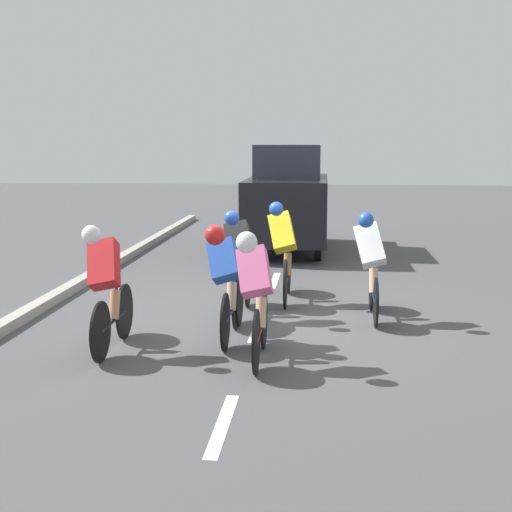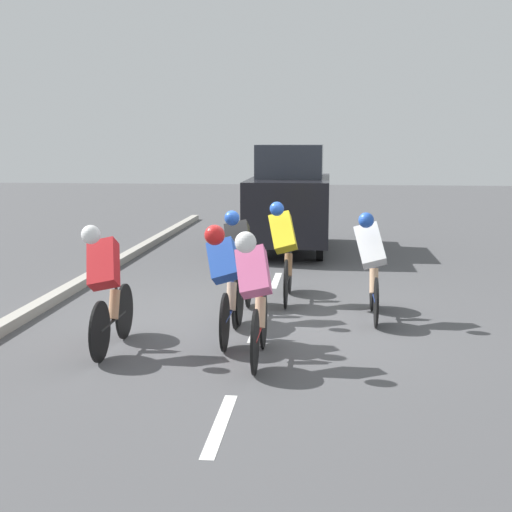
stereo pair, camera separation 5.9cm
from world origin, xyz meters
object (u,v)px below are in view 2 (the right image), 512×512
(cyclist_white, at_px, (371,263))
(cyclist_blue, at_px, (225,278))
(cyclist_black, at_px, (241,262))
(support_car, at_px, (290,199))
(cyclist_red, at_px, (106,285))
(cyclist_yellow, at_px, (285,250))
(cyclist_pink, at_px, (255,293))

(cyclist_white, relative_size, cyclist_blue, 0.96)
(cyclist_white, xyz_separation_m, cyclist_black, (1.77, 0.03, -0.01))
(support_car, bearing_deg, cyclist_white, 103.35)
(cyclist_black, bearing_deg, cyclist_red, 53.38)
(cyclist_white, bearing_deg, cyclist_yellow, -38.69)
(cyclist_pink, relative_size, support_car, 0.41)
(cyclist_black, bearing_deg, cyclist_pink, 101.44)
(cyclist_white, distance_m, cyclist_yellow, 1.58)
(cyclist_blue, distance_m, support_car, 7.31)
(cyclist_red, xyz_separation_m, cyclist_blue, (-1.29, -0.56, -0.01))
(cyclist_blue, bearing_deg, cyclist_red, 23.42)
(cyclist_red, xyz_separation_m, support_car, (-1.66, -7.85, 0.36))
(cyclist_pink, bearing_deg, cyclist_red, -7.75)
(support_car, bearing_deg, cyclist_black, 86.82)
(cyclist_black, relative_size, cyclist_yellow, 1.00)
(cyclist_red, bearing_deg, cyclist_blue, -156.58)
(support_car, bearing_deg, cyclist_pink, 90.51)
(cyclist_black, xyz_separation_m, cyclist_red, (1.33, 1.78, 0.01))
(cyclist_yellow, relative_size, support_car, 0.44)
(cyclist_white, distance_m, cyclist_black, 1.77)
(cyclist_pink, height_order, support_car, support_car)
(support_car, bearing_deg, cyclist_blue, 87.08)
(cyclist_red, distance_m, cyclist_blue, 1.41)
(cyclist_white, relative_size, cyclist_red, 0.99)
(cyclist_black, relative_size, cyclist_red, 1.07)
(cyclist_pink, xyz_separation_m, cyclist_yellow, (-0.13, -3.03, 0.01))
(cyclist_white, bearing_deg, cyclist_red, 30.29)
(cyclist_red, distance_m, cyclist_yellow, 3.36)
(cyclist_black, xyz_separation_m, support_car, (-0.34, -6.07, 0.38))
(cyclist_red, relative_size, cyclist_blue, 0.97)
(cyclist_red, relative_size, cyclist_yellow, 0.93)
(cyclist_pink, relative_size, cyclist_yellow, 0.95)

